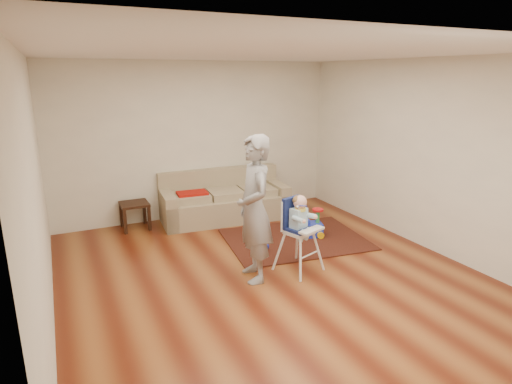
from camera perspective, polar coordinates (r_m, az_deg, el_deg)
name	(u,v)px	position (r m, az deg, el deg)	size (l,w,h in m)	color
ground	(270,275)	(5.55, 1.82, -11.01)	(5.50, 5.50, 0.00)	#511B0C
room_envelope	(252,123)	(5.47, -0.57, 9.18)	(5.04, 5.52, 2.72)	#ECE7CF
sofa	(224,196)	(7.48, -4.24, -0.51)	(2.25, 1.06, 0.84)	gray
side_table	(135,216)	(7.33, -15.82, -3.06)	(0.44, 0.44, 0.44)	black
area_rug	(295,239)	(6.68, 5.23, -6.28)	(2.07, 1.56, 0.02)	black
ride_on_toy	(309,222)	(6.74, 7.08, -4.05)	(0.40, 0.29, 0.44)	#1D33CB
toy_ball	(264,246)	(6.18, 1.08, -7.21)	(0.15, 0.15, 0.15)	#1D33CB
high_chair	(299,235)	(5.52, 5.76, -5.67)	(0.60, 0.60, 1.02)	silver
adult	(254,209)	(5.14, -0.22, -2.33)	(0.66, 0.43, 1.80)	gray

